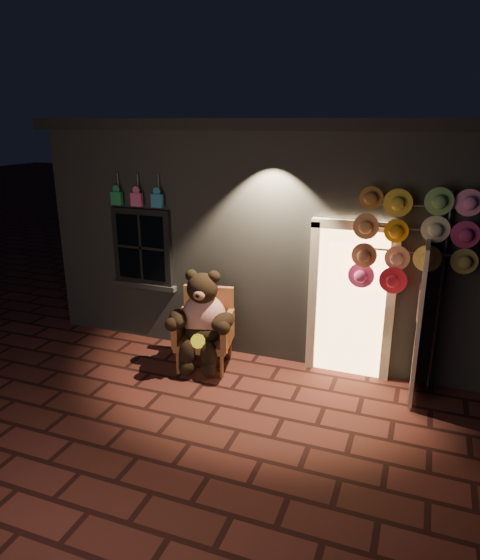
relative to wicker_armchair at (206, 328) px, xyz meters
The scene contains 5 objects.
ground 1.30m from the wicker_armchair, 57.60° to the right, with size 60.00×60.00×0.00m, color #5B2722.
shop_building 3.28m from the wicker_armchair, 78.12° to the left, with size 7.30×5.95×3.51m.
wicker_armchair is the anchor object (origin of this frame).
teddy_bear 0.23m from the wicker_armchair, 83.15° to the right, with size 1.01×0.87×1.41m.
hat_rack 3.06m from the wicker_armchair, ahead, with size 1.50×0.22×2.66m.
Camera 1 is at (2.20, -5.07, 3.43)m, focal length 32.00 mm.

